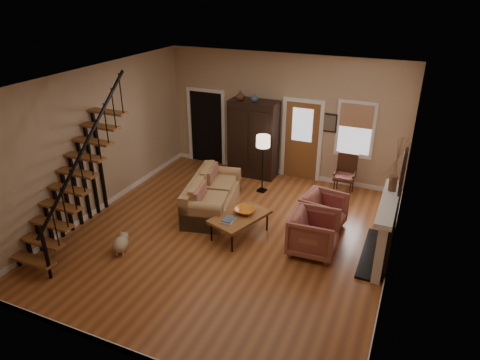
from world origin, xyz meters
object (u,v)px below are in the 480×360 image
at_px(floor_lamp, 263,164).
at_px(sofa, 213,195).
at_px(armchair_right, 323,212).
at_px(armchair_left, 314,233).
at_px(armoire, 253,139).
at_px(side_chair, 345,175).
at_px(coffee_table, 240,225).

bearing_deg(floor_lamp, sofa, -116.81).
relative_size(armchair_right, floor_lamp, 0.58).
height_order(armchair_left, floor_lamp, floor_lamp).
distance_m(armoire, side_chair, 2.61).
relative_size(coffee_table, armchair_left, 1.36).
height_order(armchair_left, armchair_right, armchair_left).
xyz_separation_m(sofa, armchair_right, (2.56, 0.25, -0.01)).
bearing_deg(side_chair, floor_lamp, -160.55).
bearing_deg(coffee_table, armoire, 106.90).
height_order(sofa, coffee_table, sofa).
xyz_separation_m(floor_lamp, side_chair, (1.94, 0.69, -0.24)).
bearing_deg(armoire, coffee_table, -73.10).
relative_size(sofa, armchair_right, 2.48).
bearing_deg(armoire, armchair_left, -50.34).
height_order(coffee_table, side_chair, side_chair).
xyz_separation_m(armchair_left, floor_lamp, (-1.89, 2.13, 0.33)).
relative_size(coffee_table, side_chair, 1.24).
height_order(armoire, sofa, armoire).
height_order(armchair_left, side_chair, side_chair).
height_order(floor_lamp, side_chair, floor_lamp).
xyz_separation_m(armchair_left, side_chair, (0.05, 2.81, 0.08)).
height_order(armchair_right, floor_lamp, floor_lamp).
bearing_deg(armchair_right, coffee_table, 132.21).
distance_m(armoire, sofa, 2.38).
distance_m(coffee_table, armchair_right, 1.85).
bearing_deg(side_chair, coffee_table, -119.62).
bearing_deg(armchair_right, side_chair, 5.92).
xyz_separation_m(sofa, armchair_left, (2.60, -0.73, 0.02)).
relative_size(sofa, side_chair, 2.12).
bearing_deg(armoire, side_chair, -4.48).
height_order(coffee_table, armchair_right, armchair_right).
xyz_separation_m(coffee_table, armchair_left, (1.57, 0.04, 0.18)).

